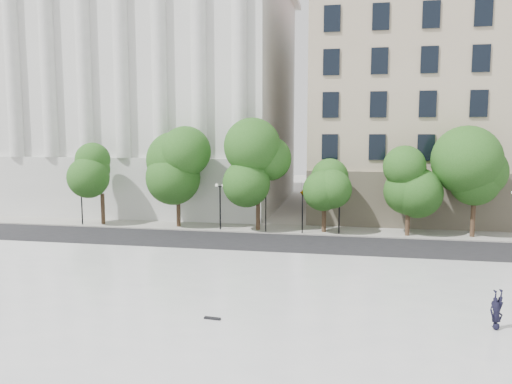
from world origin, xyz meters
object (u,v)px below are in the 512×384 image
person_lying (496,324)px  skateboard (212,318)px  traffic_light_west (266,189)px  traffic_light_east (303,189)px

person_lying → skateboard: 11.58m
traffic_light_west → skateboard: 20.87m
traffic_light_west → skateboard: bearing=-86.8°
traffic_light_west → traffic_light_east: bearing=-0.0°
traffic_light_west → traffic_light_east: (3.04, -0.00, 0.09)m
traffic_light_west → person_lying: (12.68, -19.58, -3.00)m
traffic_light_west → traffic_light_east: size_ratio=0.98×
traffic_light_east → traffic_light_west: bearing=180.0°
traffic_light_east → person_lying: size_ratio=2.61×
traffic_light_west → skateboard: (1.14, -20.60, -3.19)m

